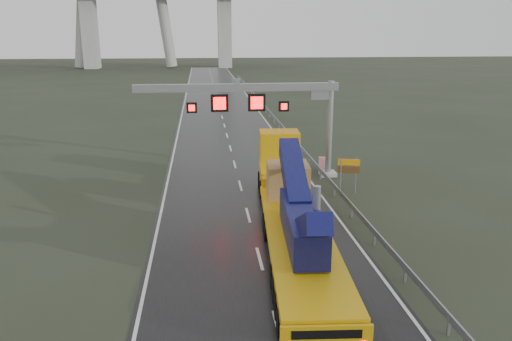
{
  "coord_description": "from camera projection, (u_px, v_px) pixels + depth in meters",
  "views": [
    {
      "loc": [
        -2.58,
        -18.05,
        10.65
      ],
      "look_at": [
        0.32,
        8.56,
        3.2
      ],
      "focal_mm": 35.0,
      "sensor_mm": 36.0,
      "label": 1
    }
  ],
  "objects": [
    {
      "name": "ground",
      "position": [
        271.0,
        302.0,
        20.41
      ],
      "size": [
        400.0,
        400.0,
        0.0
      ],
      "primitive_type": "plane",
      "color": "#272E20",
      "rests_on": "ground"
    },
    {
      "name": "striped_barrier",
      "position": [
        323.0,
        164.0,
        39.46
      ],
      "size": [
        0.69,
        0.42,
        1.12
      ],
      "primitive_type": "cube",
      "rotation": [
        0.0,
        0.0,
        -0.1
      ],
      "color": "red",
      "rests_on": "ground"
    },
    {
      "name": "road",
      "position": [
        224.0,
        126.0,
        58.72
      ],
      "size": [
        11.0,
        200.0,
        0.02
      ],
      "primitive_type": "cube",
      "color": "black",
      "rests_on": "ground"
    },
    {
      "name": "guardrail",
      "position": [
        290.0,
        136.0,
        49.59
      ],
      "size": [
        0.2,
        140.0,
        1.4
      ],
      "primitive_type": null,
      "color": "gray",
      "rests_on": "ground"
    },
    {
      "name": "exit_sign_pair",
      "position": [
        349.0,
        169.0,
        33.46
      ],
      "size": [
        1.43,
        0.44,
        2.51
      ],
      "rotation": [
        0.0,
        0.0,
        -0.26
      ],
      "color": "gray",
      "rests_on": "ground"
    },
    {
      "name": "heavy_haul_truck",
      "position": [
        290.0,
        194.0,
        28.02
      ],
      "size": [
        4.43,
        20.79,
        4.85
      ],
      "rotation": [
        0.0,
        0.0,
        -0.07
      ],
      "color": "#CE920B",
      "rests_on": "ground"
    },
    {
      "name": "sign_gantry",
      "position": [
        266.0,
        104.0,
        36.36
      ],
      "size": [
        14.9,
        1.2,
        7.42
      ],
      "color": "#A8A8A3",
      "rests_on": "ground"
    }
  ]
}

